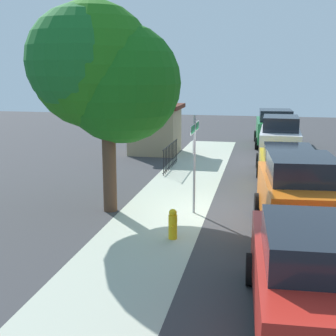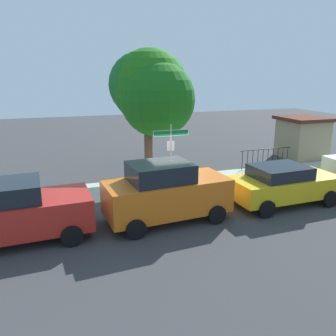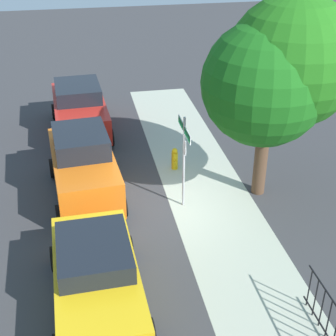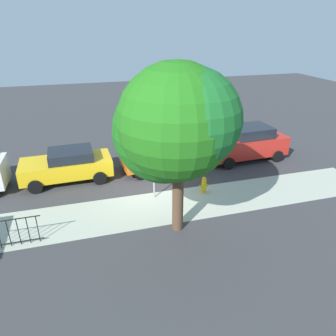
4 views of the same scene
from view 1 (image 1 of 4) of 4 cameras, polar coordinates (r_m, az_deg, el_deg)
ground_plane at (r=14.03m, az=4.81°, el=-5.46°), size 60.00×60.00×0.00m
sidewalk_strip at (r=16.11m, az=1.04°, el=-3.11°), size 24.00×2.60×0.00m
street_sign at (r=13.55m, az=3.24°, el=2.74°), size 1.55×0.07×2.90m
shade_tree at (r=13.97m, az=-8.24°, el=11.61°), size 3.85×4.39×6.13m
car_red at (r=8.00m, az=17.59°, el=-12.54°), size 4.54×2.32×1.87m
car_orange at (r=12.51m, az=15.59°, el=-3.13°), size 4.34×2.29×2.07m
car_yellow at (r=17.22m, az=14.27°, el=0.25°), size 4.30×2.18×1.55m
car_white at (r=21.90m, az=13.44°, el=3.39°), size 4.37×2.02×2.13m
car_green at (r=26.66m, az=12.84°, el=4.80°), size 4.27×2.28×2.02m
iron_fence at (r=19.99m, az=0.30°, el=1.48°), size 3.13×0.04×1.07m
utility_shed at (r=23.64m, az=-1.60°, el=4.82°), size 2.65×2.66×2.45m
fire_hydrant at (r=11.81m, az=0.59°, el=-6.84°), size 0.42×0.22×0.78m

